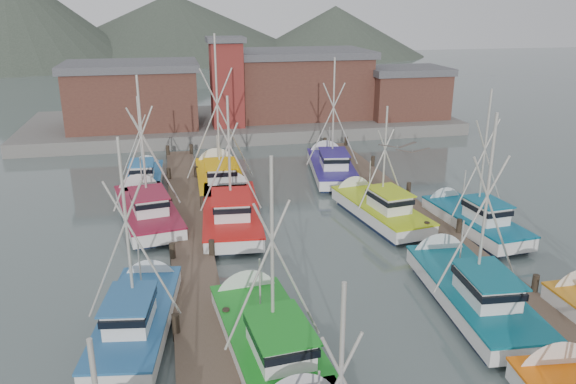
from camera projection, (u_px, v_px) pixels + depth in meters
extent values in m
plane|color=#51615E|center=(352.00, 296.00, 25.87)|extent=(260.00, 260.00, 0.00)
cube|color=brown|center=(194.00, 268.00, 28.12)|extent=(2.20, 46.00, 0.40)
cylinder|color=black|center=(176.00, 331.00, 22.28)|extent=(0.30, 0.30, 1.50)
cylinder|color=black|center=(173.00, 257.00, 28.76)|extent=(0.30, 0.30, 1.50)
cylinder|color=black|center=(171.00, 210.00, 35.25)|extent=(0.30, 0.30, 1.50)
cylinder|color=black|center=(169.00, 178.00, 41.73)|extent=(0.30, 0.30, 1.50)
cylinder|color=black|center=(168.00, 154.00, 48.21)|extent=(0.30, 0.30, 1.50)
cylinder|color=black|center=(227.00, 325.00, 22.68)|extent=(0.30, 0.30, 1.50)
cylinder|color=black|center=(212.00, 253.00, 29.16)|extent=(0.30, 0.30, 1.50)
cylinder|color=black|center=(203.00, 208.00, 35.64)|extent=(0.30, 0.30, 1.50)
cylinder|color=black|center=(196.00, 176.00, 42.13)|extent=(0.30, 0.30, 1.50)
cylinder|color=black|center=(192.00, 153.00, 48.61)|extent=(0.30, 0.30, 1.50)
cube|color=brown|center=(450.00, 244.00, 30.90)|extent=(2.20, 46.00, 0.40)
cylinder|color=black|center=(494.00, 294.00, 25.07)|extent=(0.30, 0.30, 1.50)
cylinder|color=black|center=(426.00, 234.00, 31.55)|extent=(0.30, 0.30, 1.50)
cylinder|color=black|center=(381.00, 195.00, 38.03)|extent=(0.30, 0.30, 1.50)
cylinder|color=black|center=(349.00, 167.00, 44.51)|extent=(0.30, 0.30, 1.50)
cylinder|color=black|center=(325.00, 146.00, 51.00)|extent=(0.30, 0.30, 1.50)
cylinder|color=black|center=(534.00, 290.00, 25.47)|extent=(0.30, 0.30, 1.50)
cylinder|color=black|center=(459.00, 232.00, 31.95)|extent=(0.30, 0.30, 1.50)
cylinder|color=black|center=(408.00, 193.00, 38.43)|extent=(0.30, 0.30, 1.50)
cylinder|color=black|center=(373.00, 165.00, 44.91)|extent=(0.30, 0.30, 1.50)
cylinder|color=black|center=(346.00, 145.00, 51.39)|extent=(0.30, 0.30, 1.50)
cube|color=slate|center=(243.00, 123.00, 59.94)|extent=(44.00, 16.00, 1.20)
cube|color=brown|center=(133.00, 98.00, 54.82)|extent=(12.00, 8.00, 5.50)
cube|color=#5C5B60|center=(130.00, 66.00, 53.83)|extent=(12.72, 8.48, 0.70)
cube|color=brown|center=(298.00, 86.00, 59.94)|extent=(14.00, 9.00, 6.20)
cube|color=#5C5B60|center=(298.00, 53.00, 58.84)|extent=(14.84, 9.54, 0.70)
cube|color=brown|center=(405.00, 95.00, 59.63)|extent=(8.00, 6.00, 4.50)
cube|color=#5C5B60|center=(406.00, 70.00, 58.79)|extent=(8.48, 6.36, 0.70)
cube|color=maroon|center=(227.00, 85.00, 54.36)|extent=(3.00, 3.00, 8.00)
cube|color=#5C5B60|center=(225.00, 40.00, 52.99)|extent=(3.60, 3.60, 0.50)
cone|color=#465042|center=(16.00, 63.00, 124.39)|extent=(110.00, 110.00, 42.00)
cone|color=#465042|center=(175.00, 54.00, 145.24)|extent=(140.00, 140.00, 30.00)
cone|color=#465042|center=(334.00, 55.00, 143.95)|extent=(90.00, 90.00, 24.00)
cone|color=white|center=(547.00, 368.00, 19.85)|extent=(3.02, 1.39, 2.92)
cube|color=#101B38|center=(272.00, 361.00, 21.06)|extent=(3.30, 8.12, 0.70)
cube|color=white|center=(272.00, 347.00, 20.85)|extent=(3.75, 9.22, 0.80)
cube|color=#189120|center=(272.00, 338.00, 20.73)|extent=(3.84, 9.32, 0.10)
cone|color=white|center=(244.00, 293.00, 24.96)|extent=(2.90, 1.36, 2.81)
cube|color=white|center=(280.00, 340.00, 19.57)|extent=(2.06, 2.85, 1.10)
cube|color=black|center=(280.00, 335.00, 19.50)|extent=(2.20, 3.13, 0.28)
cube|color=#189120|center=(280.00, 326.00, 19.38)|extent=(2.33, 3.32, 0.07)
cylinder|color=#B7B4A8|center=(272.00, 253.00, 19.44)|extent=(0.14, 0.14, 6.98)
cylinder|color=#B7B4A8|center=(257.00, 277.00, 19.54)|extent=(2.50, 0.33, 5.46)
cylinder|color=#B7B4A8|center=(288.00, 272.00, 19.87)|extent=(2.50, 0.33, 5.46)
cylinder|color=#B7B4A8|center=(260.00, 288.00, 21.80)|extent=(0.08, 0.08, 2.51)
cube|color=#101B38|center=(472.00, 308.00, 24.75)|extent=(3.16, 8.06, 0.70)
cube|color=white|center=(473.00, 295.00, 24.55)|extent=(3.59, 9.16, 0.80)
cube|color=#0A6072|center=(474.00, 287.00, 24.42)|extent=(3.68, 9.25, 0.10)
cone|color=white|center=(434.00, 255.00, 28.80)|extent=(2.88, 1.31, 2.80)
cube|color=white|center=(487.00, 287.00, 23.23)|extent=(2.01, 2.82, 1.10)
cube|color=black|center=(488.00, 282.00, 23.16)|extent=(2.14, 3.10, 0.28)
cube|color=#0A6072|center=(489.00, 274.00, 23.04)|extent=(2.27, 3.28, 0.07)
cylinder|color=#B7B4A8|center=(486.00, 205.00, 23.02)|extent=(0.13, 0.13, 7.68)
cylinder|color=#B7B4A8|center=(471.00, 226.00, 23.23)|extent=(2.74, 0.30, 6.00)
cylinder|color=#B7B4A8|center=(497.00, 225.00, 23.38)|extent=(2.74, 0.30, 6.00)
cylinder|color=#B7B4A8|center=(461.00, 246.00, 25.55)|extent=(0.08, 0.08, 2.50)
cube|color=#101B38|center=(138.00, 335.00, 22.76)|extent=(3.28, 7.19, 0.70)
cube|color=white|center=(137.00, 321.00, 22.55)|extent=(3.72, 8.17, 0.80)
cube|color=#245D94|center=(136.00, 312.00, 22.43)|extent=(3.81, 8.26, 0.10)
cone|color=white|center=(153.00, 278.00, 26.32)|extent=(2.59, 1.46, 2.46)
cube|color=white|center=(130.00, 312.00, 21.36)|extent=(1.93, 2.58, 1.10)
cube|color=black|center=(129.00, 307.00, 21.28)|extent=(2.06, 2.82, 0.28)
cube|color=#245D94|center=(128.00, 298.00, 21.17)|extent=(2.19, 3.00, 0.07)
cylinder|color=#B7B4A8|center=(127.00, 230.00, 21.12)|extent=(0.13, 0.13, 7.19)
cylinder|color=#B7B4A8|center=(114.00, 251.00, 21.36)|extent=(2.55, 0.48, 5.62)
cylinder|color=#B7B4A8|center=(143.00, 250.00, 21.42)|extent=(2.55, 0.48, 5.62)
cylinder|color=#B7B4A8|center=(140.00, 269.00, 23.38)|extent=(0.08, 0.08, 2.36)
cone|color=white|center=(568.00, 291.00, 25.21)|extent=(2.66, 1.10, 2.66)
cube|color=#101B38|center=(232.00, 224.00, 34.15)|extent=(3.53, 8.90, 0.70)
cube|color=white|center=(231.00, 214.00, 33.94)|extent=(4.01, 10.11, 0.80)
cube|color=red|center=(231.00, 208.00, 33.82)|extent=(4.12, 10.22, 0.10)
cone|color=white|center=(229.00, 190.00, 38.63)|extent=(3.17, 1.35, 3.09)
cube|color=white|center=(231.00, 206.00, 32.52)|extent=(2.23, 3.12, 1.10)
cube|color=black|center=(231.00, 202.00, 32.45)|extent=(2.38, 3.42, 0.28)
cube|color=red|center=(231.00, 196.00, 32.33)|extent=(2.53, 3.63, 0.07)
cylinder|color=#B7B4A8|center=(229.00, 154.00, 32.54)|extent=(0.15, 0.15, 6.77)
cylinder|color=#B7B4A8|center=(219.00, 168.00, 32.72)|extent=(2.43, 0.30, 5.30)
cylinder|color=#B7B4A8|center=(240.00, 167.00, 32.87)|extent=(2.43, 0.30, 5.30)
cylinder|color=#B7B4A8|center=(229.00, 180.00, 35.09)|extent=(0.09, 0.09, 2.76)
cube|color=#101B38|center=(380.00, 220.00, 34.74)|extent=(3.43, 7.56, 0.70)
cube|color=white|center=(380.00, 210.00, 34.54)|extent=(3.90, 8.59, 0.80)
cube|color=#B2D213|center=(380.00, 204.00, 34.41)|extent=(3.99, 8.69, 0.10)
cone|color=white|center=(350.00, 192.00, 38.25)|extent=(2.72, 1.47, 2.59)
cube|color=white|center=(389.00, 201.00, 33.35)|extent=(2.02, 2.71, 1.10)
cube|color=black|center=(390.00, 197.00, 33.28)|extent=(2.17, 2.97, 0.28)
cube|color=#B2D213|center=(390.00, 191.00, 33.16)|extent=(2.30, 3.15, 0.07)
cylinder|color=#B7B4A8|center=(385.00, 157.00, 33.29)|extent=(0.13, 0.13, 6.07)
cylinder|color=#B7B4A8|center=(376.00, 169.00, 33.34)|extent=(2.17, 0.41, 4.75)
cylinder|color=#B7B4A8|center=(392.00, 168.00, 33.69)|extent=(2.17, 0.41, 4.75)
cylinder|color=#B7B4A8|center=(370.00, 179.00, 35.34)|extent=(0.08, 0.08, 2.31)
cube|color=#101B38|center=(149.00, 221.00, 34.55)|extent=(3.90, 8.31, 0.70)
cube|color=white|center=(148.00, 211.00, 34.34)|extent=(4.43, 9.44, 0.80)
cube|color=maroon|center=(147.00, 205.00, 34.22)|extent=(4.53, 9.55, 0.10)
cone|color=white|center=(138.00, 192.00, 38.38)|extent=(2.98, 1.56, 2.83)
cube|color=white|center=(149.00, 202.00, 33.07)|extent=(2.26, 2.99, 1.10)
cube|color=black|center=(149.00, 199.00, 33.00)|extent=(2.42, 3.28, 0.28)
cube|color=maroon|center=(148.00, 193.00, 32.89)|extent=(2.57, 3.48, 0.07)
cylinder|color=#B7B4A8|center=(142.00, 143.00, 32.79)|extent=(0.16, 0.16, 7.86)
cylinder|color=#B7B4A8|center=(133.00, 159.00, 32.86)|extent=(2.79, 0.57, 6.14)
cylinder|color=#B7B4A8|center=(154.00, 157.00, 33.30)|extent=(2.79, 0.57, 6.14)
cylinder|color=#B7B4A8|center=(142.00, 179.00, 35.26)|extent=(0.09, 0.09, 2.72)
cube|color=#101B38|center=(474.00, 232.00, 32.97)|extent=(2.82, 6.91, 0.70)
cube|color=white|center=(475.00, 221.00, 32.77)|extent=(3.20, 7.85, 0.80)
cube|color=#065C7C|center=(476.00, 215.00, 32.64)|extent=(3.29, 7.94, 0.10)
cone|color=white|center=(439.00, 203.00, 36.27)|extent=(2.51, 1.31, 2.42)
cube|color=white|center=(486.00, 211.00, 31.63)|extent=(1.76, 2.43, 1.10)
cube|color=black|center=(487.00, 208.00, 31.56)|extent=(1.89, 2.67, 0.28)
cube|color=#065C7C|center=(488.00, 202.00, 31.44)|extent=(2.00, 2.83, 0.07)
cylinder|color=#B7B4A8|center=(484.00, 155.00, 31.32)|extent=(0.12, 0.12, 7.32)
cylinder|color=#B7B4A8|center=(475.00, 170.00, 31.45)|extent=(2.60, 0.32, 5.72)
cylinder|color=#B7B4A8|center=(490.00, 169.00, 31.74)|extent=(2.60, 0.32, 5.72)
cylinder|color=#B7B4A8|center=(464.00, 188.00, 33.50)|extent=(0.07, 0.07, 2.24)
cube|color=#101B38|center=(220.00, 189.00, 40.57)|extent=(2.93, 8.42, 0.70)
cube|color=white|center=(220.00, 180.00, 40.36)|extent=(3.33, 9.57, 0.80)
cube|color=#FFB602|center=(220.00, 175.00, 40.24)|extent=(3.42, 9.67, 0.10)
cone|color=white|center=(216.00, 164.00, 44.83)|extent=(3.00, 1.17, 2.97)
cube|color=white|center=(221.00, 172.00, 38.99)|extent=(1.99, 2.90, 1.10)
cube|color=black|center=(221.00, 169.00, 38.92)|extent=(2.12, 3.18, 0.28)
cube|color=#FFB602|center=(220.00, 164.00, 38.80)|extent=(2.25, 3.38, 0.07)
cylinder|color=#B7B4A8|center=(217.00, 107.00, 38.48)|extent=(0.14, 0.14, 9.79)
cylinder|color=#B7B4A8|center=(209.00, 124.00, 38.74)|extent=(3.48, 0.19, 7.64)
cylinder|color=#B7B4A8|center=(227.00, 124.00, 38.96)|extent=(3.48, 0.19, 7.64)
cylinder|color=#B7B4A8|center=(218.00, 153.00, 41.44)|extent=(0.08, 0.08, 2.65)
cube|color=#101B38|center=(331.00, 176.00, 43.54)|extent=(3.74, 8.19, 0.70)
cube|color=white|center=(332.00, 168.00, 43.33)|extent=(4.25, 9.31, 0.80)
cube|color=navy|center=(332.00, 163.00, 43.21)|extent=(4.35, 9.41, 0.10)
cone|color=white|center=(325.00, 155.00, 47.62)|extent=(2.94, 1.51, 2.80)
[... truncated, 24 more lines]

